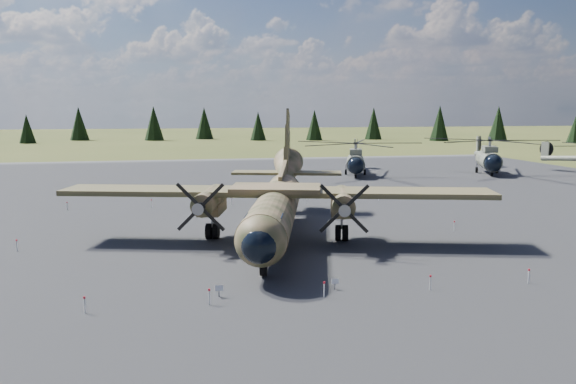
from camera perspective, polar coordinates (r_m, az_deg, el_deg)
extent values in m
plane|color=brown|center=(42.50, -3.66, -4.94)|extent=(500.00, 500.00, 0.00)
cube|color=#59595E|center=(52.21, -5.13, -2.44)|extent=(120.00, 120.00, 0.04)
cylinder|color=#363C20|center=(41.13, -1.29, -1.81)|extent=(7.96, 19.76, 3.05)
sphere|color=#363C20|center=(31.57, -2.77, -4.98)|extent=(3.66, 3.66, 2.99)
sphere|color=black|center=(31.00, -2.89, -5.34)|extent=(2.69, 2.69, 2.20)
cube|color=black|center=(33.08, -2.45, -2.90)|extent=(2.55, 2.24, 0.60)
cone|color=#363C20|center=(53.66, -0.16, 1.84)|extent=(4.80, 8.01, 4.59)
cube|color=#A3A5A8|center=(42.43, -1.16, -3.22)|extent=(3.67, 6.85, 0.55)
cube|color=#343B1E|center=(41.46, -1.24, 0.03)|extent=(31.52, 11.65, 0.38)
cube|color=#363C20|center=(41.43, -1.24, 0.35)|extent=(7.33, 5.46, 0.38)
cylinder|color=#363C20|center=(41.92, -7.97, -0.79)|extent=(3.03, 5.90, 1.64)
cube|color=#363C20|center=(42.88, -7.72, -1.54)|extent=(2.53, 4.00, 0.87)
cone|color=gray|center=(38.50, -9.01, -1.64)|extent=(1.05, 1.16, 0.83)
cylinder|color=black|center=(43.24, -7.67, -3.96)|extent=(1.23, 1.40, 1.20)
cylinder|color=#363C20|center=(41.12, 5.56, -0.93)|extent=(3.03, 5.90, 1.64)
cube|color=#363C20|center=(42.10, 5.50, -1.69)|extent=(2.53, 4.00, 0.87)
cone|color=gray|center=(37.63, 5.75, -1.81)|extent=(1.05, 1.16, 0.83)
cylinder|color=black|center=(42.47, 5.47, -4.15)|extent=(1.23, 1.40, 1.20)
cube|color=#363C20|center=(49.48, -0.46, 2.04)|extent=(2.40, 8.04, 1.83)
cube|color=#343B1E|center=(54.20, -0.12, 1.96)|extent=(10.73, 4.99, 0.24)
cylinder|color=gray|center=(33.10, -2.51, -6.34)|extent=(0.19, 0.19, 0.98)
cylinder|color=black|center=(33.31, -2.50, -7.65)|extent=(0.63, 1.08, 1.02)
cylinder|color=gray|center=(83.48, 6.87, 2.96)|extent=(4.74, 7.94, 2.61)
sphere|color=black|center=(79.75, 6.90, 2.67)|extent=(3.01, 3.01, 2.40)
sphere|color=gray|center=(87.22, 6.85, 3.20)|extent=(3.01, 3.01, 2.40)
cube|color=gray|center=(82.92, 6.90, 4.08)|extent=(2.69, 3.71, 0.78)
cylinder|color=gray|center=(82.87, 6.91, 4.62)|extent=(0.47, 0.47, 1.04)
cylinder|color=gray|center=(91.08, 6.83, 3.65)|extent=(3.51, 8.75, 1.49)
cube|color=gray|center=(94.88, 6.82, 4.63)|extent=(0.66, 1.46, 2.50)
cylinder|color=black|center=(94.88, 7.04, 4.62)|extent=(0.87, 2.60, 2.71)
cylinder|color=black|center=(80.53, 6.88, 1.68)|extent=(0.49, 0.76, 0.71)
cylinder|color=black|center=(84.87, 5.90, 2.04)|extent=(0.55, 0.89, 0.83)
cylinder|color=gray|center=(84.82, 5.90, 2.41)|extent=(0.18, 0.18, 1.51)
cylinder|color=black|center=(84.91, 7.80, 2.01)|extent=(0.55, 0.89, 0.83)
cylinder|color=gray|center=(84.85, 7.81, 2.38)|extent=(0.18, 0.18, 1.51)
cylinder|color=gray|center=(90.58, 19.71, 3.03)|extent=(5.55, 8.43, 2.77)
sphere|color=black|center=(86.67, 20.12, 2.75)|extent=(3.32, 3.32, 2.55)
sphere|color=gray|center=(94.51, 19.34, 3.26)|extent=(3.32, 3.32, 2.55)
cube|color=gray|center=(90.01, 19.81, 4.13)|extent=(3.07, 3.99, 0.83)
cylinder|color=gray|center=(89.96, 19.84, 4.66)|extent=(0.52, 0.52, 1.11)
cylinder|color=gray|center=(98.57, 18.99, 3.70)|extent=(4.40, 9.12, 1.59)
cube|color=gray|center=(102.58, 18.70, 4.65)|extent=(0.81, 1.53, 2.66)
cylinder|color=black|center=(102.64, 18.92, 4.65)|extent=(1.14, 2.70, 2.88)
cylinder|color=black|center=(87.47, 19.99, 1.78)|extent=(0.57, 0.81, 0.75)
cylinder|color=black|center=(91.82, 18.61, 2.14)|extent=(0.64, 0.95, 0.89)
cylinder|color=gray|center=(91.76, 18.63, 2.51)|extent=(0.20, 0.20, 1.61)
cylinder|color=black|center=(92.29, 20.45, 2.08)|extent=(0.64, 0.95, 0.89)
cylinder|color=gray|center=(92.23, 20.47, 2.44)|extent=(0.20, 0.20, 1.61)
cylinder|color=gray|center=(98.17, 26.37, 3.09)|extent=(3.51, 8.13, 1.39)
cube|color=gray|center=(100.12, 24.67, 3.98)|extent=(0.65, 1.36, 2.34)
cylinder|color=black|center=(100.40, 24.78, 3.99)|extent=(0.89, 2.41, 2.53)
cube|color=gray|center=(30.23, -7.02, -10.09)|extent=(0.08, 0.08, 0.52)
cube|color=silver|center=(30.11, -7.02, -9.66)|extent=(0.42, 0.18, 0.29)
cube|color=gray|center=(31.29, 4.78, -9.42)|extent=(0.08, 0.08, 0.49)
cube|color=silver|center=(31.18, 4.81, -9.03)|extent=(0.42, 0.22, 0.28)
cylinder|color=silver|center=(29.42, -19.95, -10.78)|extent=(0.07, 0.07, 0.80)
cylinder|color=#B1121E|center=(29.29, -19.99, -10.04)|extent=(0.12, 0.12, 0.10)
cylinder|color=silver|center=(29.10, -7.99, -10.56)|extent=(0.07, 0.07, 0.80)
cylinder|color=#B1121E|center=(28.97, -8.01, -9.81)|extent=(0.12, 0.12, 0.10)
cylinder|color=silver|center=(30.00, 3.70, -9.90)|extent=(0.07, 0.07, 0.80)
cylinder|color=#B1121E|center=(29.88, 3.71, -9.17)|extent=(0.12, 0.12, 0.10)
cylinder|color=silver|center=(32.02, 14.26, -8.96)|extent=(0.07, 0.07, 0.80)
cylinder|color=#B1121E|center=(31.90, 14.28, -8.27)|extent=(0.12, 0.12, 0.10)
cylinder|color=silver|center=(34.97, 23.25, -7.91)|extent=(0.07, 0.07, 0.80)
cylinder|color=#B1121E|center=(34.86, 23.29, -7.28)|extent=(0.12, 0.12, 0.10)
cylinder|color=silver|center=(58.72, -21.51, -1.39)|extent=(0.07, 0.07, 0.80)
cylinder|color=#B1121E|center=(58.66, -21.54, -1.00)|extent=(0.12, 0.12, 0.10)
cylinder|color=silver|center=(57.82, -13.69, -1.18)|extent=(0.07, 0.07, 0.80)
cylinder|color=#B1121E|center=(57.76, -13.71, -0.79)|extent=(0.12, 0.12, 0.10)
cylinder|color=silver|center=(58.02, -5.78, -0.95)|extent=(0.07, 0.07, 0.80)
cylinder|color=#B1121E|center=(57.95, -5.78, -0.56)|extent=(0.12, 0.12, 0.10)
cylinder|color=silver|center=(59.31, 1.94, -0.70)|extent=(0.07, 0.07, 0.80)
cylinder|color=#B1121E|center=(59.24, 1.94, -0.32)|extent=(0.12, 0.12, 0.10)
cylinder|color=silver|center=(61.61, 9.20, -0.46)|extent=(0.07, 0.07, 0.80)
cylinder|color=#B1121E|center=(61.55, 9.21, -0.09)|extent=(0.12, 0.12, 0.10)
cylinder|color=silver|center=(43.49, -25.83, -4.94)|extent=(0.07, 0.07, 0.80)
cylinder|color=#B1121E|center=(43.40, -25.87, -4.42)|extent=(0.12, 0.12, 0.10)
cylinder|color=silver|center=(47.44, 16.54, -3.37)|extent=(0.07, 0.07, 0.80)
cylinder|color=#B1121E|center=(47.36, 16.56, -2.90)|extent=(0.12, 0.12, 0.10)
cone|color=black|center=(184.96, 27.16, 5.74)|extent=(4.54, 4.54, 8.11)
cone|color=black|center=(187.75, 20.57, 6.57)|extent=(6.02, 6.02, 10.75)
cone|color=black|center=(181.29, 15.14, 6.79)|extent=(6.12, 6.12, 10.92)
cone|color=black|center=(185.58, 8.68, 6.93)|extent=(5.79, 5.79, 10.35)
cone|color=black|center=(178.42, 2.70, 6.83)|extent=(5.36, 5.36, 9.57)
cone|color=black|center=(177.40, -3.05, 6.72)|extent=(5.02, 5.02, 8.96)
cone|color=black|center=(187.02, -8.50, 6.95)|extent=(5.82, 5.82, 10.40)
cone|color=black|center=(182.07, -13.48, 6.82)|extent=(6.00, 6.00, 10.72)
cone|color=black|center=(189.46, -20.47, 6.54)|extent=(5.88, 5.88, 10.50)
cone|color=black|center=(178.66, -25.00, 5.86)|extent=(4.67, 4.67, 8.33)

